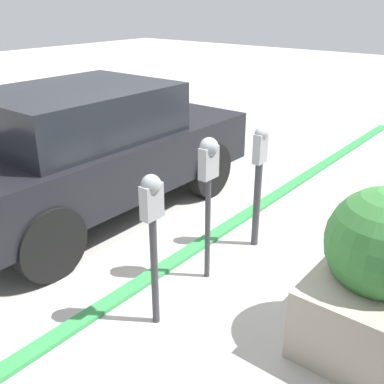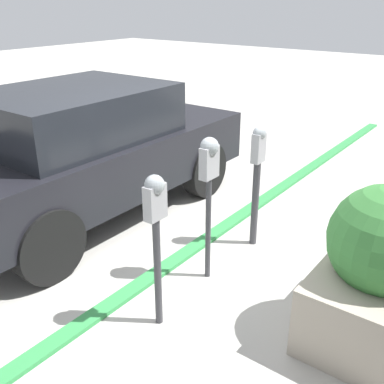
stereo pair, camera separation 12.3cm
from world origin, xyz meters
TOP-DOWN VIEW (x-y plane):
  - ground_plane at (0.00, 0.00)m, footprint 40.00×40.00m
  - curb_strip at (0.00, 0.08)m, footprint 13.50×0.16m
  - parking_meter_nearest at (-0.85, -0.40)m, footprint 0.18×0.16m
  - parking_meter_second at (-0.04, -0.33)m, footprint 0.20×0.17m
  - parking_meter_middle at (0.81, -0.37)m, footprint 0.16×0.14m
  - planter_box at (0.06, -1.88)m, footprint 1.22×0.87m
  - parked_car_front at (0.25, 1.71)m, footprint 4.14×1.93m

SIDE VIEW (x-z plane):
  - ground_plane at x=0.00m, z-range 0.00..0.00m
  - curb_strip at x=0.00m, z-range 0.00..0.04m
  - planter_box at x=0.06m, z-range -0.06..1.25m
  - parked_car_front at x=0.25m, z-range 0.04..1.65m
  - parking_meter_middle at x=0.81m, z-range 0.19..1.54m
  - parking_meter_nearest at x=-0.85m, z-range 0.30..1.65m
  - parking_meter_second at x=-0.04m, z-range 0.39..1.82m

